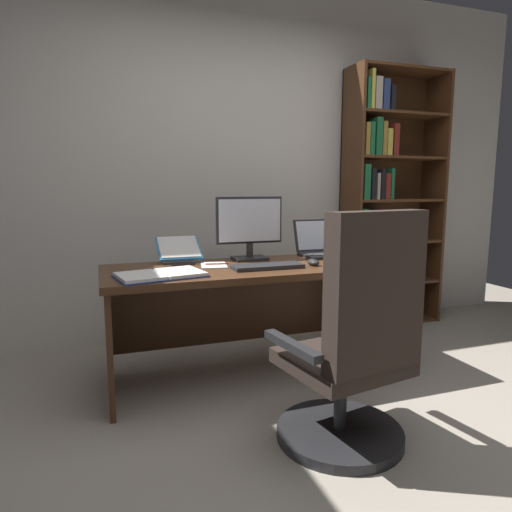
{
  "coord_description": "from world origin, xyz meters",
  "views": [
    {
      "loc": [
        -1.14,
        -1.61,
        1.18
      ],
      "look_at": [
        -0.26,
        0.9,
        0.78
      ],
      "focal_mm": 31.54,
      "sensor_mm": 36.0,
      "label": 1
    }
  ],
  "objects_px": {
    "bookshelf": "(382,202)",
    "notepad": "(214,265)",
    "monitor": "(249,229)",
    "reading_stand_with_book": "(179,250)",
    "office_chair": "(356,351)",
    "laptop": "(323,248)",
    "desk": "(253,293)",
    "open_binder": "(160,275)",
    "computer_mouse": "(313,262)",
    "keyboard": "(267,266)",
    "pen": "(217,264)"
  },
  "relations": [
    {
      "from": "desk",
      "to": "office_chair",
      "type": "height_order",
      "value": "office_chair"
    },
    {
      "from": "bookshelf",
      "to": "laptop",
      "type": "distance_m",
      "value": 1.01
    },
    {
      "from": "pen",
      "to": "laptop",
      "type": "bearing_deg",
      "value": 11.89
    },
    {
      "from": "monitor",
      "to": "reading_stand_with_book",
      "type": "xyz_separation_m",
      "value": [
        -0.45,
        0.07,
        -0.13
      ]
    },
    {
      "from": "bookshelf",
      "to": "keyboard",
      "type": "bearing_deg",
      "value": -148.16
    },
    {
      "from": "bookshelf",
      "to": "office_chair",
      "type": "distance_m",
      "value": 2.14
    },
    {
      "from": "monitor",
      "to": "laptop",
      "type": "xyz_separation_m",
      "value": [
        0.55,
        0.01,
        -0.15
      ]
    },
    {
      "from": "keyboard",
      "to": "pen",
      "type": "relative_size",
      "value": 3.0
    },
    {
      "from": "monitor",
      "to": "reading_stand_with_book",
      "type": "distance_m",
      "value": 0.47
    },
    {
      "from": "bookshelf",
      "to": "notepad",
      "type": "distance_m",
      "value": 1.82
    },
    {
      "from": "laptop",
      "to": "computer_mouse",
      "type": "relative_size",
      "value": 3.3
    },
    {
      "from": "laptop",
      "to": "notepad",
      "type": "xyz_separation_m",
      "value": [
        -0.83,
        -0.17,
        -0.05
      ]
    },
    {
      "from": "bookshelf",
      "to": "monitor",
      "type": "xyz_separation_m",
      "value": [
        -1.37,
        -0.52,
        -0.15
      ]
    },
    {
      "from": "laptop",
      "to": "keyboard",
      "type": "xyz_separation_m",
      "value": [
        -0.55,
        -0.34,
        -0.04
      ]
    },
    {
      "from": "computer_mouse",
      "to": "pen",
      "type": "height_order",
      "value": "computer_mouse"
    },
    {
      "from": "reading_stand_with_book",
      "to": "notepad",
      "type": "bearing_deg",
      "value": -53.84
    },
    {
      "from": "desk",
      "to": "office_chair",
      "type": "bearing_deg",
      "value": -81.38
    },
    {
      "from": "reading_stand_with_book",
      "to": "open_binder",
      "type": "height_order",
      "value": "reading_stand_with_book"
    },
    {
      "from": "office_chair",
      "to": "open_binder",
      "type": "height_order",
      "value": "office_chair"
    },
    {
      "from": "computer_mouse",
      "to": "office_chair",
      "type": "bearing_deg",
      "value": -102.6
    },
    {
      "from": "desk",
      "to": "open_binder",
      "type": "height_order",
      "value": "open_binder"
    },
    {
      "from": "bookshelf",
      "to": "laptop",
      "type": "relative_size",
      "value": 6.27
    },
    {
      "from": "desk",
      "to": "computer_mouse",
      "type": "relative_size",
      "value": 17.7
    },
    {
      "from": "desk",
      "to": "monitor",
      "type": "bearing_deg",
      "value": 81.09
    },
    {
      "from": "keyboard",
      "to": "open_binder",
      "type": "bearing_deg",
      "value": -175.46
    },
    {
      "from": "monitor",
      "to": "reading_stand_with_book",
      "type": "bearing_deg",
      "value": 171.43
    },
    {
      "from": "desk",
      "to": "laptop",
      "type": "bearing_deg",
      "value": 14.82
    },
    {
      "from": "office_chair",
      "to": "monitor",
      "type": "relative_size",
      "value": 2.44
    },
    {
      "from": "laptop",
      "to": "computer_mouse",
      "type": "bearing_deg",
      "value": -125.91
    },
    {
      "from": "computer_mouse",
      "to": "open_binder",
      "type": "distance_m",
      "value": 0.93
    },
    {
      "from": "desk",
      "to": "keyboard",
      "type": "distance_m",
      "value": 0.28
    },
    {
      "from": "monitor",
      "to": "open_binder",
      "type": "distance_m",
      "value": 0.76
    },
    {
      "from": "office_chair",
      "to": "reading_stand_with_book",
      "type": "relative_size",
      "value": 3.79
    },
    {
      "from": "office_chair",
      "to": "laptop",
      "type": "height_order",
      "value": "office_chair"
    },
    {
      "from": "reading_stand_with_book",
      "to": "open_binder",
      "type": "relative_size",
      "value": 0.58
    },
    {
      "from": "office_chair",
      "to": "monitor",
      "type": "distance_m",
      "value": 1.21
    },
    {
      "from": "keyboard",
      "to": "reading_stand_with_book",
      "type": "xyz_separation_m",
      "value": [
        -0.45,
        0.4,
        0.06
      ]
    },
    {
      "from": "keyboard",
      "to": "reading_stand_with_book",
      "type": "height_order",
      "value": "reading_stand_with_book"
    },
    {
      "from": "office_chair",
      "to": "laptop",
      "type": "distance_m",
      "value": 1.24
    },
    {
      "from": "office_chair",
      "to": "open_binder",
      "type": "xyz_separation_m",
      "value": [
        -0.76,
        0.73,
        0.26
      ]
    },
    {
      "from": "bookshelf",
      "to": "monitor",
      "type": "relative_size",
      "value": 4.81
    },
    {
      "from": "reading_stand_with_book",
      "to": "open_binder",
      "type": "xyz_separation_m",
      "value": [
        -0.18,
        -0.45,
        -0.07
      ]
    },
    {
      "from": "keyboard",
      "to": "notepad",
      "type": "distance_m",
      "value": 0.33
    },
    {
      "from": "bookshelf",
      "to": "reading_stand_with_book",
      "type": "xyz_separation_m",
      "value": [
        -1.82,
        -0.45,
        -0.28
      ]
    },
    {
      "from": "desk",
      "to": "notepad",
      "type": "bearing_deg",
      "value": -175.7
    },
    {
      "from": "bookshelf",
      "to": "pen",
      "type": "xyz_separation_m",
      "value": [
        -1.63,
        -0.68,
        -0.34
      ]
    },
    {
      "from": "monitor",
      "to": "reading_stand_with_book",
      "type": "relative_size",
      "value": 1.56
    },
    {
      "from": "reading_stand_with_book",
      "to": "pen",
      "type": "xyz_separation_m",
      "value": [
        0.19,
        -0.23,
        -0.06
      ]
    },
    {
      "from": "laptop",
      "to": "notepad",
      "type": "distance_m",
      "value": 0.85
    },
    {
      "from": "desk",
      "to": "notepad",
      "type": "xyz_separation_m",
      "value": [
        -0.26,
        -0.02,
        0.19
      ]
    }
  ]
}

